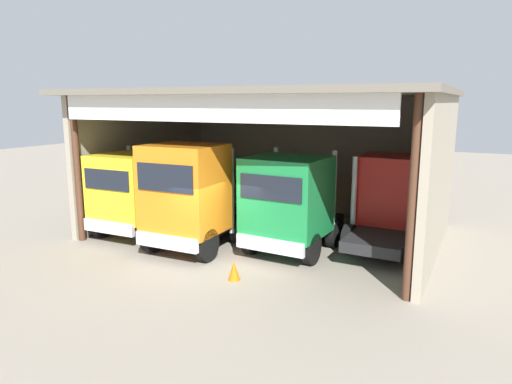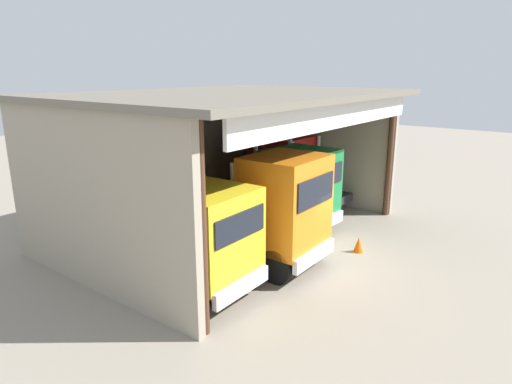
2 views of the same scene
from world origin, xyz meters
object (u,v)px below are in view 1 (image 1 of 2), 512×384
(oil_drum, at_px, (274,200))
(traffic_cone, at_px, (234,271))
(truck_yellow_left_bay, at_px, (135,193))
(truck_red_yard_outside, at_px, (394,200))
(truck_orange_center_left_bay, at_px, (189,196))
(truck_green_right_bay, at_px, (289,202))
(tool_cart, at_px, (389,217))

(oil_drum, distance_m, traffic_cone, 8.96)
(truck_yellow_left_bay, distance_m, traffic_cone, 6.27)
(truck_red_yard_outside, height_order, traffic_cone, truck_red_yard_outside)
(truck_orange_center_left_bay, xyz_separation_m, oil_drum, (0.04, 6.87, -1.45))
(truck_red_yard_outside, relative_size, traffic_cone, 8.21)
(truck_green_right_bay, bearing_deg, oil_drum, -57.77)
(oil_drum, relative_size, traffic_cone, 1.68)
(truck_yellow_left_bay, bearing_deg, traffic_cone, 156.69)
(truck_red_yard_outside, xyz_separation_m, tool_cart, (-0.54, 2.38, -1.21))
(oil_drum, bearing_deg, traffic_cone, -72.81)
(truck_yellow_left_bay, relative_size, oil_drum, 5.20)
(truck_green_right_bay, height_order, tool_cart, truck_green_right_bay)
(truck_orange_center_left_bay, bearing_deg, truck_green_right_bay, -158.28)
(truck_red_yard_outside, distance_m, tool_cart, 2.72)
(truck_green_right_bay, distance_m, traffic_cone, 3.39)
(truck_red_yard_outside, height_order, tool_cart, truck_red_yard_outside)
(truck_red_yard_outside, distance_m, oil_drum, 7.04)
(tool_cart, distance_m, traffic_cone, 8.22)
(truck_orange_center_left_bay, distance_m, traffic_cone, 3.58)
(truck_orange_center_left_bay, bearing_deg, tool_cart, -134.07)
(truck_yellow_left_bay, distance_m, truck_green_right_bay, 6.16)
(truck_orange_center_left_bay, bearing_deg, traffic_cone, 146.91)
(truck_green_right_bay, relative_size, traffic_cone, 8.01)
(tool_cart, bearing_deg, truck_red_yard_outside, -77.19)
(traffic_cone, bearing_deg, truck_orange_center_left_bay, 147.81)
(truck_yellow_left_bay, height_order, truck_red_yard_outside, truck_yellow_left_bay)
(oil_drum, bearing_deg, tool_cart, -8.98)
(truck_yellow_left_bay, xyz_separation_m, tool_cart, (8.59, 5.36, -1.17))
(truck_red_yard_outside, relative_size, oil_drum, 4.90)
(truck_yellow_left_bay, xyz_separation_m, truck_orange_center_left_bay, (2.97, -0.63, 0.25))
(truck_yellow_left_bay, distance_m, truck_red_yard_outside, 9.60)
(truck_red_yard_outside, bearing_deg, traffic_cone, -121.45)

